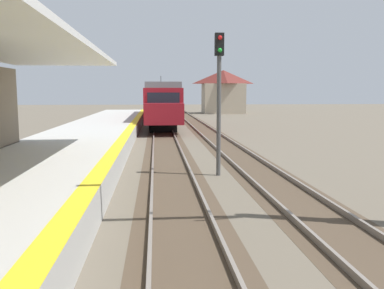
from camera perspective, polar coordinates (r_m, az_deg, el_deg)
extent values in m
cube|color=#B7B5AD|center=(14.46, -20.33, -3.72)|extent=(5.00, 80.00, 0.90)
cube|color=yellow|center=(13.95, -11.46, -1.90)|extent=(0.50, 80.00, 0.01)
cube|color=#4C3D2D|center=(17.97, -3.14, -2.65)|extent=(2.34, 120.00, 0.01)
cube|color=slate|center=(17.95, -5.44, -2.43)|extent=(0.08, 120.00, 0.15)
cube|color=slate|center=(17.99, -0.85, -2.38)|extent=(0.08, 120.00, 0.15)
cube|color=#4C3D2D|center=(18.40, 7.51, -2.48)|extent=(2.34, 120.00, 0.01)
cube|color=slate|center=(18.24, 5.31, -2.28)|extent=(0.08, 120.00, 0.15)
cube|color=slate|center=(18.55, 9.69, -2.19)|extent=(0.08, 120.00, 0.15)
cube|color=maroon|center=(38.77, -4.23, 5.69)|extent=(2.90, 18.00, 2.70)
cube|color=slate|center=(38.76, -4.25, 8.01)|extent=(2.67, 18.00, 0.44)
cube|color=black|center=(29.74, -3.97, 6.02)|extent=(2.32, 0.06, 1.21)
cube|color=maroon|center=(28.99, -3.93, 4.26)|extent=(2.78, 1.60, 1.49)
cube|color=black|center=(38.81, -2.07, 6.31)|extent=(0.04, 15.84, 0.86)
cylinder|color=#333333|center=(42.37, -4.33, 8.85)|extent=(0.06, 0.06, 0.90)
cube|color=black|center=(33.02, -4.05, 2.46)|extent=(2.17, 2.20, 0.72)
cube|color=black|center=(44.69, -4.33, 3.69)|extent=(2.17, 2.20, 0.72)
cylinder|color=#4C4C4C|center=(15.19, 3.73, 3.88)|extent=(0.16, 0.16, 4.40)
cube|color=black|center=(15.27, 3.81, 13.67)|extent=(0.32, 0.24, 0.80)
sphere|color=red|center=(15.15, 3.90, 14.56)|extent=(0.16, 0.16, 0.16)
sphere|color=green|center=(15.10, 3.88, 12.90)|extent=(0.16, 0.16, 0.16)
cube|color=tan|center=(62.15, 4.33, 6.37)|extent=(6.00, 4.80, 4.40)
pyramid|color=maroon|center=(62.19, 4.36, 9.32)|extent=(6.60, 5.28, 2.00)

